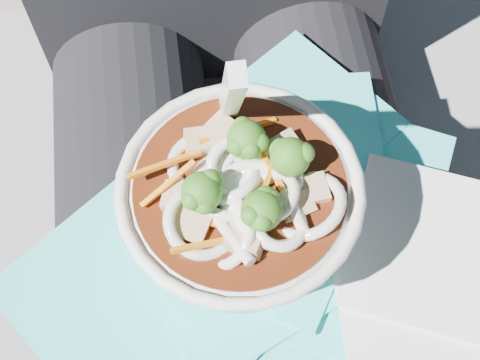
{
  "coord_description": "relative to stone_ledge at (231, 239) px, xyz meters",
  "views": [
    {
      "loc": [
        -0.03,
        -0.19,
        1.12
      ],
      "look_at": [
        -0.01,
        -0.01,
        0.74
      ],
      "focal_mm": 50.0,
      "sensor_mm": 36.0,
      "label": 1
    }
  ],
  "objects": [
    {
      "name": "lap",
      "position": [
        0.0,
        -0.15,
        0.31
      ],
      "size": [
        0.34,
        0.48,
        0.15
      ],
      "color": "black",
      "rests_on": "stone_ledge"
    },
    {
      "name": "stone_ledge",
      "position": [
        0.0,
        0.0,
        0.0
      ],
      "size": [
        1.0,
        0.51,
        0.47
      ],
      "primitive_type": "cube",
      "rotation": [
        0.0,
        0.0,
        0.01
      ],
      "color": "slate",
      "rests_on": "ground"
    },
    {
      "name": "napkins",
      "position": [
        0.13,
        -0.2,
        0.41
      ],
      "size": [
        0.17,
        0.18,
        0.01
      ],
      "color": "white",
      "rests_on": "plastic_bag"
    },
    {
      "name": "person_body",
      "position": [
        0.0,
        -0.06,
        0.33
      ],
      "size": [
        0.34,
        0.94,
        1.02
      ],
      "color": "black",
      "rests_on": "ground"
    },
    {
      "name": "plastic_bag",
      "position": [
        0.02,
        -0.15,
        0.4
      ],
      "size": [
        0.39,
        0.35,
        0.02
      ],
      "color": "#31CED0",
      "rests_on": "lap"
    },
    {
      "name": "udon_bowl",
      "position": [
        -0.01,
        -0.16,
        0.47
      ],
      "size": [
        0.19,
        0.19,
        0.21
      ],
      "color": "white",
      "rests_on": "plastic_bag"
    }
  ]
}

